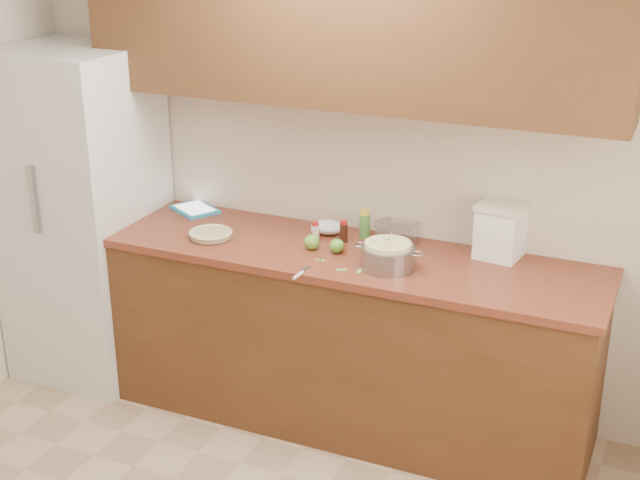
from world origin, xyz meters
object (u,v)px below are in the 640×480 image
at_px(colander, 388,256).
at_px(tablet, 195,209).
at_px(pie, 211,234).
at_px(flour_canister, 501,230).

height_order(colander, tablet, colander).
bearing_deg(pie, colander, -0.37).
relative_size(pie, flour_canister, 0.86).
xyz_separation_m(flour_canister, tablet, (-1.65, -0.02, -0.12)).
xyz_separation_m(pie, tablet, (-0.28, 0.32, -0.01)).
distance_m(colander, flour_canister, 0.56).
bearing_deg(flour_canister, colander, -141.64).
xyz_separation_m(colander, flour_canister, (0.44, 0.34, 0.07)).
bearing_deg(tablet, pie, -18.26).
xyz_separation_m(pie, flour_canister, (1.37, 0.34, 0.11)).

